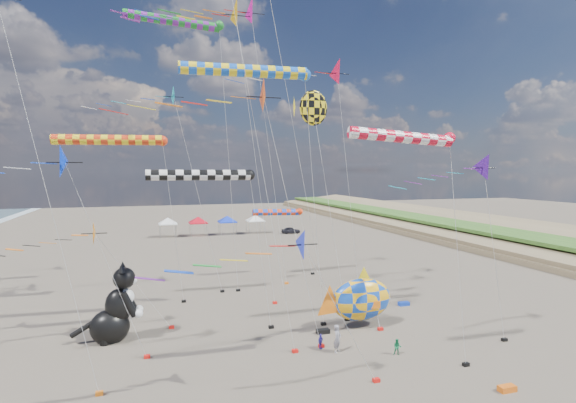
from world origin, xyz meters
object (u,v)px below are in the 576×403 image
Objects in this scene: fish_inflatable at (361,299)px; parked_car at (291,230)px; child_blue at (320,341)px; cat_inflatable at (114,302)px; child_green at (397,347)px; person_adult at (337,339)px.

fish_inflatable is 1.85× the size of parked_car.
fish_inflatable is at bearing -1.81° from child_blue.
cat_inflatable is 1.55× the size of parked_car.
child_blue is at bearing -22.38° from cat_inflatable.
child_green is (-0.07, -5.05, -1.54)m from fish_inflatable.
child_green is 0.30× the size of parked_car.
parked_car is at bearing 77.91° from fish_inflatable.
child_green reaches higher than child_blue.
person_adult reaches higher than child_blue.
parked_car is at bearing 33.24° from person_adult.
cat_inflatable is at bearing 156.11° from parked_car.
person_adult is 1.72× the size of child_green.
person_adult is at bearing -24.09° from cat_inflatable.
child_blue is (-4.15, -2.73, -1.56)m from fish_inflatable.
fish_inflatable is at bearing 120.80° from child_green.
child_blue is (12.41, -5.36, -2.11)m from cat_inflatable.
parked_car is at bearing 59.91° from cat_inflatable.
cat_inflatable is 14.67m from person_adult.
fish_inflatable is 5.28m from child_green.
child_green is at bearing -66.48° from person_adult.
cat_inflatable is at bearing 113.07° from person_adult.
child_blue is (-0.79, 0.81, -0.38)m from person_adult.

